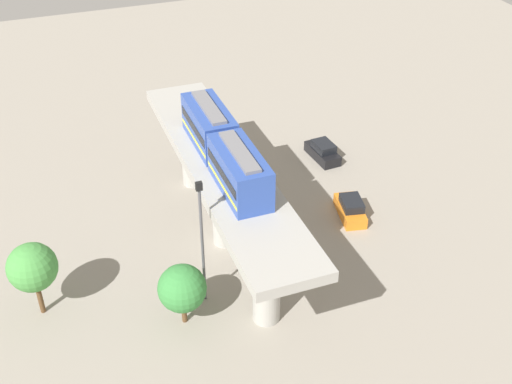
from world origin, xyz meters
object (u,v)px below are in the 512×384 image
object	(u,v)px
parked_car_black	(323,152)
parked_car_orange	(350,209)
train	(224,147)
tree_near_viaduct	(32,268)
signal_post	(202,238)
tree_mid_lot	(182,288)

from	to	relation	value
parked_car_black	parked_car_orange	bearing A→B (deg)	74.64
train	tree_near_viaduct	size ratio (longest dim) A/B	2.34
train	parked_car_black	world-z (taller)	train
parked_car_orange	signal_post	bearing A→B (deg)	31.80
parked_car_black	tree_near_viaduct	bearing A→B (deg)	19.43
train	parked_car_black	xyz separation A→B (m)	(-12.87, -9.30, -8.24)
tree_near_viaduct	train	bearing A→B (deg)	-169.91
train	tree_mid_lot	xyz separation A→B (m)	(5.39, 6.97, -5.96)
parked_car_black	signal_post	size ratio (longest dim) A/B	0.43
train	parked_car_orange	distance (m)	13.75
tree_mid_lot	signal_post	bearing A→B (deg)	-140.67
parked_car_orange	tree_mid_lot	world-z (taller)	tree_mid_lot
tree_mid_lot	signal_post	xyz separation A→B (m)	(-1.99, -1.63, 2.53)
parked_car_black	tree_near_viaduct	world-z (taller)	tree_near_viaduct
train	tree_mid_lot	distance (m)	10.64
tree_near_viaduct	signal_post	bearing A→B (deg)	166.02
parked_car_orange	parked_car_black	world-z (taller)	same
train	parked_car_orange	size ratio (longest dim) A/B	3.03
signal_post	parked_car_orange	bearing A→B (deg)	-159.81
signal_post	train	bearing A→B (deg)	-122.49
parked_car_orange	tree_near_viaduct	world-z (taller)	tree_near_viaduct
train	signal_post	bearing A→B (deg)	57.51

